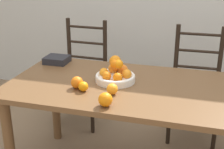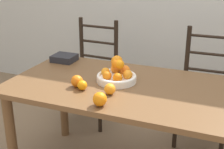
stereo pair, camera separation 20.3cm
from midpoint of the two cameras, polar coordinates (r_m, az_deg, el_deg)
The scene contains 9 objects.
dining_table at distance 2.10m, azimuth 7.31°, elevation -4.68°, with size 1.73×0.86×0.74m.
fruit_bowl at distance 2.11m, azimuth 3.64°, elevation -0.05°, with size 0.27×0.27×0.17m.
orange_loose_0 at distance 2.03m, azimuth -3.61°, elevation -1.26°, with size 0.08×0.08×0.08m.
orange_loose_1 at distance 1.98m, azimuth -2.56°, elevation -2.05°, with size 0.06×0.06×0.06m.
orange_loose_2 at distance 1.77m, azimuth 1.04°, elevation -4.60°, with size 0.08×0.08×0.08m.
orange_loose_3 at distance 1.92m, azimuth 2.63°, elevation -2.73°, with size 0.07×0.07×0.07m.
chair_left at distance 3.04m, azimuth -1.69°, elevation -0.10°, with size 0.44×0.42×0.99m.
chair_right at distance 2.81m, azimuth 18.60°, elevation -3.00°, with size 0.42×0.41×0.99m.
book_stack at distance 2.55m, azimuth -6.47°, elevation 2.98°, with size 0.18×0.16×0.05m.
Camera 2 is at (0.56, -1.81, 1.54)m, focal length 50.00 mm.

